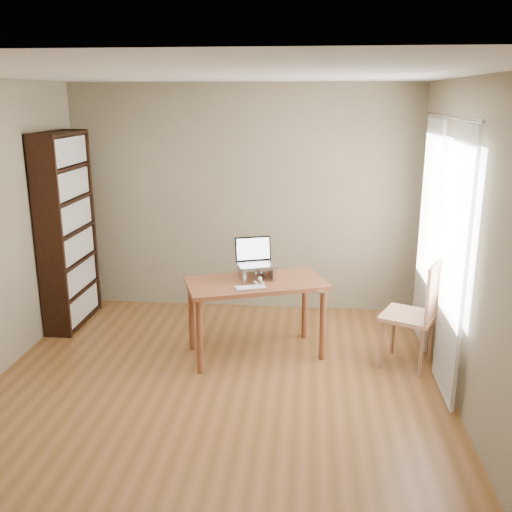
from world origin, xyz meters
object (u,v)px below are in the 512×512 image
Objects in this scene: cat at (255,272)px; keyboard at (251,288)px; desk at (256,292)px; chair at (418,309)px; laptop at (257,258)px; bookshelf at (67,231)px.

keyboard is at bearing -114.59° from cat.
desk is 1.40× the size of chair.
laptop is (0.00, 0.14, 0.30)m from desk.
chair is at bearing -28.58° from laptop.
bookshelf is at bearing -166.84° from chair.
cat is (0.00, 0.33, 0.05)m from keyboard.
bookshelf reaches higher than cat.
cat is at bearing -163.07° from chair.
laptop is at bearing 29.66° from cat.
chair is (3.61, -0.73, -0.49)m from bookshelf.
desk is at bearing 62.99° from keyboard.
laptop is 0.14m from cat.
bookshelf is 4.52× the size of cat.
bookshelf reaches higher than desk.
chair is (1.53, -0.21, -0.25)m from cat.
desk is (2.11, -0.63, -0.41)m from bookshelf.
desk is at bearing -16.76° from bookshelf.
cat is 1.56m from chair.
desk is 3.46× the size of laptop.
bookshelf reaches higher than chair.
laptop reaches higher than chair.
keyboard is at bearing -113.63° from laptop.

